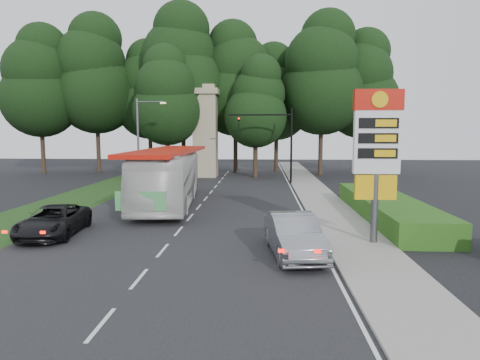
{
  "coord_description": "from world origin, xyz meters",
  "views": [
    {
      "loc": [
        4.17,
        -16.97,
        5.06
      ],
      "look_at": [
        2.91,
        7.93,
        2.2
      ],
      "focal_mm": 32.0,
      "sensor_mm": 36.0,
      "label": 1
    }
  ],
  "objects_px": {
    "streetlight_signs": "(140,138)",
    "monument": "(205,131)",
    "traffic_signal_mast": "(278,135)",
    "transit_bus": "(168,177)",
    "suv_charcoal": "(54,221)",
    "sedan_silver": "(294,235)",
    "gas_station_pylon": "(377,145)"
  },
  "relations": [
    {
      "from": "gas_station_pylon",
      "to": "monument",
      "type": "bearing_deg",
      "value": 111.8
    },
    {
      "from": "traffic_signal_mast",
      "to": "monument",
      "type": "distance_m",
      "value": 9.76
    },
    {
      "from": "traffic_signal_mast",
      "to": "transit_bus",
      "type": "xyz_separation_m",
      "value": [
        -7.88,
        -12.24,
        -2.76
      ]
    },
    {
      "from": "sedan_silver",
      "to": "suv_charcoal",
      "type": "bearing_deg",
      "value": 158.53
    },
    {
      "from": "gas_station_pylon",
      "to": "streetlight_signs",
      "type": "height_order",
      "value": "streetlight_signs"
    },
    {
      "from": "streetlight_signs",
      "to": "monument",
      "type": "distance_m",
      "value": 9.44
    },
    {
      "from": "streetlight_signs",
      "to": "sedan_silver",
      "type": "xyz_separation_m",
      "value": [
        12.49,
        -21.88,
        -3.59
      ]
    },
    {
      "from": "suv_charcoal",
      "to": "monument",
      "type": "bearing_deg",
      "value": 76.33
    },
    {
      "from": "sedan_silver",
      "to": "suv_charcoal",
      "type": "xyz_separation_m",
      "value": [
        -11.41,
        2.82,
        -0.13
      ]
    },
    {
      "from": "monument",
      "to": "transit_bus",
      "type": "relative_size",
      "value": 0.73
    },
    {
      "from": "traffic_signal_mast",
      "to": "streetlight_signs",
      "type": "relative_size",
      "value": 0.9
    },
    {
      "from": "traffic_signal_mast",
      "to": "sedan_silver",
      "type": "bearing_deg",
      "value": -90.43
    },
    {
      "from": "streetlight_signs",
      "to": "transit_bus",
      "type": "bearing_deg",
      "value": -64.96
    },
    {
      "from": "gas_station_pylon",
      "to": "monument",
      "type": "xyz_separation_m",
      "value": [
        -11.2,
        28.01,
        0.66
      ]
    },
    {
      "from": "monument",
      "to": "sedan_silver",
      "type": "height_order",
      "value": "monument"
    },
    {
      "from": "traffic_signal_mast",
      "to": "transit_bus",
      "type": "relative_size",
      "value": 0.52
    },
    {
      "from": "sedan_silver",
      "to": "suv_charcoal",
      "type": "distance_m",
      "value": 11.76
    },
    {
      "from": "traffic_signal_mast",
      "to": "monument",
      "type": "height_order",
      "value": "monument"
    },
    {
      "from": "suv_charcoal",
      "to": "transit_bus",
      "type": "bearing_deg",
      "value": 61.71
    },
    {
      "from": "traffic_signal_mast",
      "to": "suv_charcoal",
      "type": "xyz_separation_m",
      "value": [
        -11.59,
        -21.05,
        -3.95
      ]
    },
    {
      "from": "traffic_signal_mast",
      "to": "streetlight_signs",
      "type": "distance_m",
      "value": 12.83
    },
    {
      "from": "gas_station_pylon",
      "to": "sedan_silver",
      "type": "relative_size",
      "value": 1.33
    },
    {
      "from": "streetlight_signs",
      "to": "monument",
      "type": "xyz_separation_m",
      "value": [
        4.99,
        7.99,
        0.67
      ]
    },
    {
      "from": "transit_bus",
      "to": "sedan_silver",
      "type": "height_order",
      "value": "transit_bus"
    },
    {
      "from": "gas_station_pylon",
      "to": "monument",
      "type": "height_order",
      "value": "monument"
    },
    {
      "from": "traffic_signal_mast",
      "to": "transit_bus",
      "type": "distance_m",
      "value": 14.82
    },
    {
      "from": "monument",
      "to": "gas_station_pylon",
      "type": "bearing_deg",
      "value": -68.2
    },
    {
      "from": "streetlight_signs",
      "to": "suv_charcoal",
      "type": "distance_m",
      "value": 19.45
    },
    {
      "from": "traffic_signal_mast",
      "to": "gas_station_pylon",
      "type": "bearing_deg",
      "value": -80.91
    },
    {
      "from": "streetlight_signs",
      "to": "suv_charcoal",
      "type": "height_order",
      "value": "streetlight_signs"
    },
    {
      "from": "transit_bus",
      "to": "suv_charcoal",
      "type": "bearing_deg",
      "value": -118.06
    },
    {
      "from": "monument",
      "to": "suv_charcoal",
      "type": "bearing_deg",
      "value": -98.23
    }
  ]
}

